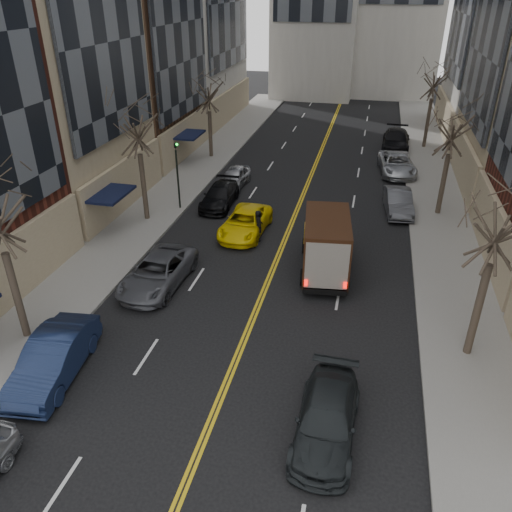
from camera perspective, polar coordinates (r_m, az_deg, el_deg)
The scene contains 19 objects.
sidewalk_left at distance 37.75m, azimuth -8.22°, elevation 8.53°, with size 4.00×66.00×0.15m, color slate.
sidewalk_right at distance 35.68m, azimuth 20.08°, elevation 5.82°, with size 4.00×66.00×0.15m, color slate.
tree_lf_mid at distance 29.71m, azimuth -13.64°, elevation 15.66°, with size 3.20×3.20×8.91m.
tree_lf_far at distance 41.64m, azimuth -5.50°, elevation 19.07°, with size 3.20×3.20×8.12m.
tree_rt_near at distance 18.70m, azimuth 26.57°, elevation 5.37°, with size 3.20×3.20×8.71m.
tree_rt_mid at distance 32.00m, azimuth 21.86°, elevation 14.57°, with size 3.20×3.20×8.32m.
tree_rt_far at distance 46.58m, azimuth 19.93°, elevation 19.53°, with size 3.20×3.20×9.11m.
traffic_signal at distance 31.90m, azimuth -9.01°, elevation 9.90°, with size 0.29×0.26×4.70m.
ups_truck at distance 25.02m, azimuth 7.99°, elevation 1.44°, with size 2.83×5.89×3.11m.
observer_sedan at distance 16.93m, azimuth 8.07°, elevation -17.96°, with size 2.03×4.76×1.37m.
taxi at distance 29.09m, azimuth -1.25°, elevation 3.84°, with size 2.28×4.93×1.37m, color yellow.
pedestrian at distance 28.21m, azimuth 0.32°, elevation 3.52°, with size 0.66×0.44×1.82m, color black.
parked_lf_b at distance 20.15m, azimuth -22.13°, elevation -10.78°, with size 1.71×4.90×1.61m, color #131E3D.
parked_lf_c at distance 24.45m, azimuth -11.15°, elevation -1.82°, with size 2.39×5.18×1.44m, color #4D4E55.
parked_lf_d at distance 33.04m, azimuth -4.18°, elevation 6.88°, with size 1.88×4.63×1.34m, color black.
parked_lf_e at distance 36.27m, azimuth -2.52°, elevation 8.97°, with size 1.62×4.02×1.37m, color #A1A3A9.
parked_rt_a at distance 33.13m, azimuth 15.94°, elevation 5.98°, with size 1.53×4.38×1.44m, color #46484D.
parked_rt_b at distance 40.36m, azimuth 15.79°, elevation 10.10°, with size 2.50×5.43×1.51m, color #B5B8BE.
parked_rt_c at distance 46.66m, azimuth 15.70°, elevation 12.64°, with size 2.28×5.60×1.62m, color black.
Camera 1 is at (4.22, -5.94, 12.93)m, focal length 35.00 mm.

